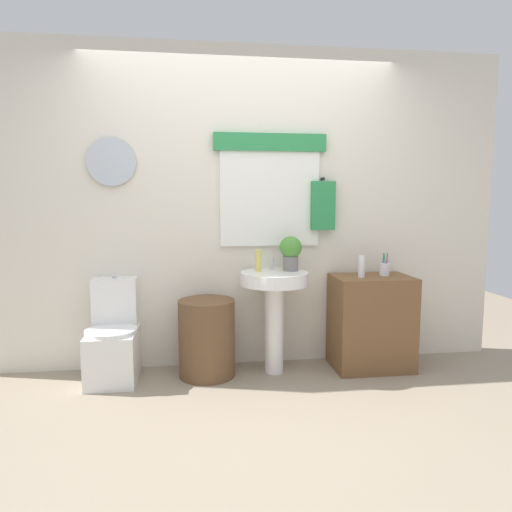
{
  "coord_description": "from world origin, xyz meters",
  "views": [
    {
      "loc": [
        -0.38,
        -2.66,
        1.37
      ],
      "look_at": [
        0.08,
        0.8,
        0.95
      ],
      "focal_mm": 32.33,
      "sensor_mm": 36.0,
      "label": 1
    }
  ],
  "objects_px": {
    "toothbrush_cup": "(385,269)",
    "soap_bottle": "(258,260)",
    "pedestal_sink": "(274,297)",
    "potted_plant": "(291,251)",
    "wooden_cabinet": "(371,322)",
    "lotion_bottle": "(362,266)",
    "toilet": "(114,341)",
    "laundry_hamper": "(207,338)"
  },
  "relations": [
    {
      "from": "soap_bottle",
      "to": "toothbrush_cup",
      "type": "height_order",
      "value": "soap_bottle"
    },
    {
      "from": "toilet",
      "to": "lotion_bottle",
      "type": "height_order",
      "value": "lotion_bottle"
    },
    {
      "from": "wooden_cabinet",
      "to": "lotion_bottle",
      "type": "relative_size",
      "value": 4.34
    },
    {
      "from": "toilet",
      "to": "toothbrush_cup",
      "type": "relative_size",
      "value": 4.23
    },
    {
      "from": "wooden_cabinet",
      "to": "toothbrush_cup",
      "type": "height_order",
      "value": "toothbrush_cup"
    },
    {
      "from": "toilet",
      "to": "potted_plant",
      "type": "relative_size",
      "value": 2.86
    },
    {
      "from": "potted_plant",
      "to": "lotion_bottle",
      "type": "distance_m",
      "value": 0.58
    },
    {
      "from": "pedestal_sink",
      "to": "wooden_cabinet",
      "type": "distance_m",
      "value": 0.84
    },
    {
      "from": "toothbrush_cup",
      "to": "soap_bottle",
      "type": "bearing_deg",
      "value": 178.34
    },
    {
      "from": "laundry_hamper",
      "to": "toilet",
      "type": "bearing_deg",
      "value": 176.94
    },
    {
      "from": "soap_bottle",
      "to": "lotion_bottle",
      "type": "height_order",
      "value": "soap_bottle"
    },
    {
      "from": "soap_bottle",
      "to": "laundry_hamper",
      "type": "bearing_deg",
      "value": -173.11
    },
    {
      "from": "toilet",
      "to": "potted_plant",
      "type": "height_order",
      "value": "potted_plant"
    },
    {
      "from": "soap_bottle",
      "to": "lotion_bottle",
      "type": "distance_m",
      "value": 0.82
    },
    {
      "from": "potted_plant",
      "to": "lotion_bottle",
      "type": "bearing_deg",
      "value": -10.23
    },
    {
      "from": "soap_bottle",
      "to": "toothbrush_cup",
      "type": "xyz_separation_m",
      "value": [
        1.03,
        -0.03,
        -0.09
      ]
    },
    {
      "from": "soap_bottle",
      "to": "potted_plant",
      "type": "distance_m",
      "value": 0.27
    },
    {
      "from": "toilet",
      "to": "toothbrush_cup",
      "type": "distance_m",
      "value": 2.22
    },
    {
      "from": "laundry_hamper",
      "to": "toothbrush_cup",
      "type": "relative_size",
      "value": 3.26
    },
    {
      "from": "wooden_cabinet",
      "to": "soap_bottle",
      "type": "relative_size",
      "value": 4.35
    },
    {
      "from": "lotion_bottle",
      "to": "toothbrush_cup",
      "type": "height_order",
      "value": "toothbrush_cup"
    },
    {
      "from": "pedestal_sink",
      "to": "potted_plant",
      "type": "distance_m",
      "value": 0.38
    },
    {
      "from": "laundry_hamper",
      "to": "soap_bottle",
      "type": "xyz_separation_m",
      "value": [
        0.41,
        0.05,
        0.6
      ]
    },
    {
      "from": "potted_plant",
      "to": "laundry_hamper",
      "type": "bearing_deg",
      "value": -174.91
    },
    {
      "from": "toilet",
      "to": "potted_plant",
      "type": "distance_m",
      "value": 1.54
    },
    {
      "from": "lotion_bottle",
      "to": "potted_plant",
      "type": "bearing_deg",
      "value": 169.77
    },
    {
      "from": "toilet",
      "to": "pedestal_sink",
      "type": "relative_size",
      "value": 0.96
    },
    {
      "from": "lotion_bottle",
      "to": "toothbrush_cup",
      "type": "relative_size",
      "value": 0.95
    },
    {
      "from": "laundry_hamper",
      "to": "soap_bottle",
      "type": "distance_m",
      "value": 0.73
    },
    {
      "from": "toothbrush_cup",
      "to": "laundry_hamper",
      "type": "bearing_deg",
      "value": -179.21
    },
    {
      "from": "laundry_hamper",
      "to": "lotion_bottle",
      "type": "height_order",
      "value": "lotion_bottle"
    },
    {
      "from": "toothbrush_cup",
      "to": "toilet",
      "type": "bearing_deg",
      "value": 179.52
    },
    {
      "from": "pedestal_sink",
      "to": "soap_bottle",
      "type": "height_order",
      "value": "soap_bottle"
    },
    {
      "from": "soap_bottle",
      "to": "lotion_bottle",
      "type": "relative_size",
      "value": 1.0
    },
    {
      "from": "toilet",
      "to": "potted_plant",
      "type": "xyz_separation_m",
      "value": [
        1.39,
        0.02,
        0.67
      ]
    },
    {
      "from": "toilet",
      "to": "soap_bottle",
      "type": "distance_m",
      "value": 1.28
    },
    {
      "from": "toilet",
      "to": "pedestal_sink",
      "type": "distance_m",
      "value": 1.29
    },
    {
      "from": "soap_bottle",
      "to": "potted_plant",
      "type": "height_order",
      "value": "potted_plant"
    },
    {
      "from": "wooden_cabinet",
      "to": "potted_plant",
      "type": "bearing_deg",
      "value": 174.83
    },
    {
      "from": "pedestal_sink",
      "to": "lotion_bottle",
      "type": "xyz_separation_m",
      "value": [
        0.69,
        -0.04,
        0.23
      ]
    },
    {
      "from": "pedestal_sink",
      "to": "wooden_cabinet",
      "type": "relative_size",
      "value": 1.07
    },
    {
      "from": "soap_bottle",
      "to": "toothbrush_cup",
      "type": "distance_m",
      "value": 1.04
    }
  ]
}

